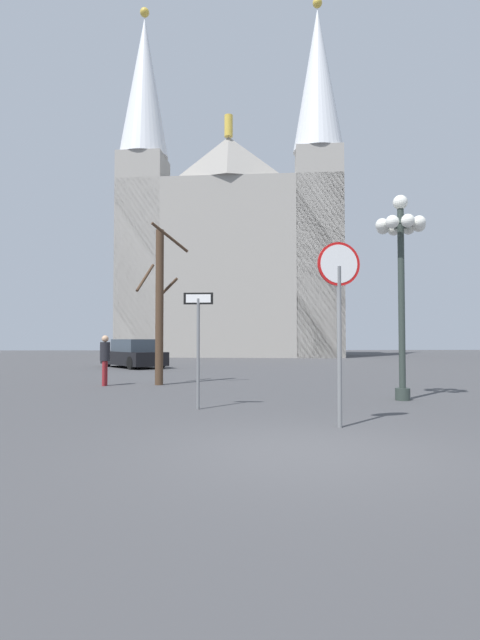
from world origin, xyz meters
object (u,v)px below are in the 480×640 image
object	(u,v)px
stop_sign	(339,298)
bare_tree	(160,303)
street_lamp	(401,255)
cathedral	(232,250)
parked_car_near_black	(134,354)
pedestrian_walking	(105,355)
one_way_arrow_sign	(198,336)

from	to	relation	value
stop_sign	bare_tree	distance (m)	9.02
street_lamp	cathedral	bearing A→B (deg)	95.23
street_lamp	bare_tree	world-z (taller)	bare_tree
parked_car_near_black	pedestrian_walking	distance (m)	10.27
bare_tree	pedestrian_walking	size ratio (longest dim) A/B	3.19
stop_sign	pedestrian_walking	size ratio (longest dim) A/B	1.96
bare_tree	one_way_arrow_sign	bearing A→B (deg)	-75.93
pedestrian_walking	street_lamp	bearing A→B (deg)	-27.53
bare_tree	pedestrian_walking	world-z (taller)	bare_tree
stop_sign	street_lamp	world-z (taller)	street_lamp
street_lamp	parked_car_near_black	world-z (taller)	street_lamp
cathedral	parked_car_near_black	size ratio (longest dim) A/B	6.32
cathedral	one_way_arrow_sign	world-z (taller)	cathedral
pedestrian_walking	bare_tree	bearing A→B (deg)	6.64
bare_tree	cathedral	bearing A→B (deg)	82.78
cathedral	bare_tree	distance (m)	28.65
stop_sign	pedestrian_walking	distance (m)	9.80
cathedral	stop_sign	world-z (taller)	cathedral
stop_sign	bare_tree	world-z (taller)	bare_tree
cathedral	bare_tree	xyz separation A→B (m)	(-3.50, -27.63, -6.74)
cathedral	pedestrian_walking	xyz separation A→B (m)	(-5.22, -27.83, -8.45)
stop_sign	one_way_arrow_sign	bearing A→B (deg)	136.52
one_way_arrow_sign	pedestrian_walking	bearing A→B (deg)	119.63
bare_tree	pedestrian_walking	distance (m)	2.43
one_way_arrow_sign	cathedral	bearing A→B (deg)	86.47
one_way_arrow_sign	parked_car_near_black	bearing A→B (deg)	103.64
one_way_arrow_sign	street_lamp	xyz separation A→B (m)	(4.99, 1.31, 2.01)
cathedral	street_lamp	world-z (taller)	cathedral
one_way_arrow_sign	bare_tree	world-z (taller)	bare_tree
cathedral	street_lamp	distance (m)	32.73
cathedral	bare_tree	world-z (taller)	cathedral
stop_sign	street_lamp	distance (m)	4.65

